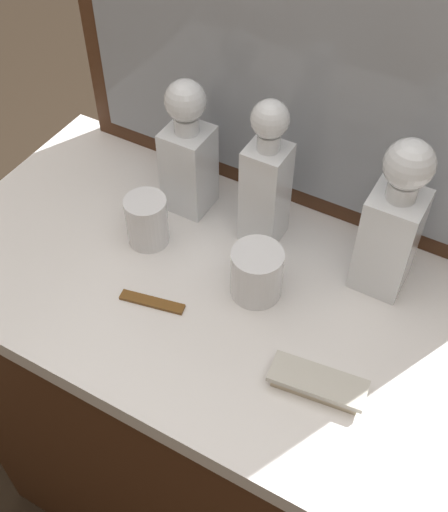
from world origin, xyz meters
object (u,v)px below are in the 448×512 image
crystal_tumbler_far_right (257,275)px  silver_brush_right (318,383)px  crystal_decanter_rear (391,231)px  crystal_decanter_center (188,159)px  crystal_tumbler_right (147,222)px  crystal_decanter_front (268,188)px  tortoiseshell_comb (152,302)px

crystal_tumbler_far_right → silver_brush_right: size_ratio=0.61×
crystal_decanter_rear → crystal_tumbler_far_right: bearing=-143.6°
crystal_decanter_center → crystal_tumbler_far_right: 0.26m
crystal_tumbler_right → crystal_decanter_front: bearing=32.4°
crystal_tumbler_far_right → crystal_decanter_center: bearing=147.9°
tortoiseshell_comb → crystal_decanter_rear: bearing=37.2°
tortoiseshell_comb → crystal_decanter_front: bearing=68.7°
crystal_decanter_rear → crystal_tumbler_far_right: crystal_decanter_rear is taller
crystal_decanter_rear → silver_brush_right: 0.27m
crystal_tumbler_far_right → tortoiseshell_comb: (-0.14, -0.11, -0.04)m
crystal_tumbler_right → crystal_tumbler_far_right: bearing=-3.1°
crystal_decanter_center → crystal_decanter_rear: size_ratio=0.91×
crystal_tumbler_far_right → crystal_tumbler_right: (-0.23, 0.01, 0.00)m
crystal_decanter_rear → crystal_decanter_center: bearing=179.2°
crystal_decanter_rear → crystal_decanter_front: bearing=-179.8°
crystal_decanter_front → silver_brush_right: bearing=-49.2°
crystal_decanter_center → tortoiseshell_comb: size_ratio=2.37×
crystal_decanter_rear → tortoiseshell_comb: (-0.32, -0.24, -0.12)m
crystal_decanter_rear → crystal_tumbler_right: 0.43m
crystal_tumbler_right → tortoiseshell_comb: size_ratio=0.84×
crystal_decanter_center → tortoiseshell_comb: 0.28m
crystal_decanter_front → crystal_tumbler_right: bearing=-147.6°
crystal_tumbler_right → tortoiseshell_comb: 0.16m
crystal_decanter_rear → silver_brush_right: (-0.01, -0.25, -0.11)m
silver_brush_right → tortoiseshell_comb: 0.31m
crystal_tumbler_far_right → silver_brush_right: crystal_tumbler_far_right is taller
silver_brush_right → tortoiseshell_comb: size_ratio=1.34×
crystal_tumbler_right → tortoiseshell_comb: (0.09, -0.12, -0.04)m
crystal_decanter_center → crystal_tumbler_right: (-0.02, -0.12, -0.07)m
crystal_decanter_rear → silver_brush_right: size_ratio=1.94×
tortoiseshell_comb → silver_brush_right: bearing=-2.3°
crystal_tumbler_right → tortoiseshell_comb: bearing=-54.2°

